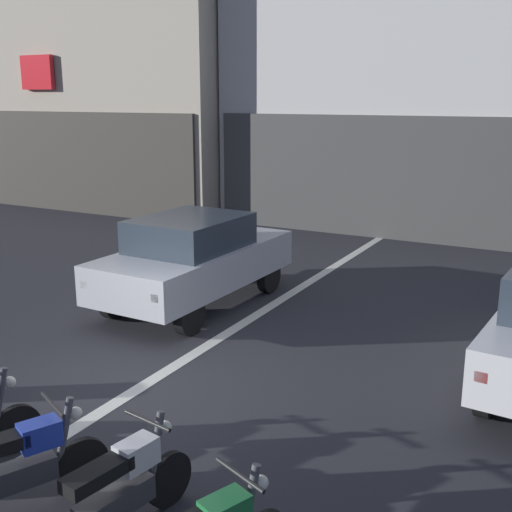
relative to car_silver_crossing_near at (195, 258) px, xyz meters
name	(u,v)px	position (x,y,z in m)	size (l,w,h in m)	color
ground_plane	(139,388)	(1.23, -3.18, -0.89)	(120.00, 120.00, 0.00)	#2B2B30
lane_centre_line	(319,276)	(1.23, 2.82, -0.88)	(0.20, 18.00, 0.01)	silver
car_silver_crossing_near	(195,258)	(0.00, 0.00, 0.00)	(1.88, 4.15, 1.64)	black
car_red_down_street	(462,193)	(2.65, 10.32, 0.00)	(2.11, 4.24, 1.64)	black
motorcycle_blue_row_centre	(21,465)	(1.88, -5.64, -0.43)	(0.78, 1.55, 0.98)	black
motorcycle_white_row_right_mid	(121,490)	(2.91, -5.49, -0.43)	(0.55, 1.66, 0.98)	black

